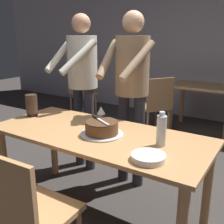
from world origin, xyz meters
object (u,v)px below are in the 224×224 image
Objects in this scene: main_dining_table at (98,145)px; person_cutting_cake at (132,82)px; cake_on_platter at (102,129)px; hurricane_lamp at (32,105)px; plate_stack at (148,157)px; wine_glass_near at (101,111)px; background_chair_3 at (155,104)px; water_bottle at (161,130)px; background_table at (204,96)px; chair_near_side at (27,212)px; person_standing_beside at (82,76)px; cake_knife at (98,118)px; background_chair_1 at (79,90)px.

person_cutting_cake is at bearing 92.18° from main_dining_table.
cake_on_platter is 1.62× the size of hurricane_lamp.
plate_stack is 1.06m from person_cutting_cake.
main_dining_table is 0.35m from wine_glass_near.
wine_glass_near is 0.16× the size of background_chair_3.
plate_stack is at bearing -84.12° from water_bottle.
person_cutting_cake is 1.72× the size of background_table.
chair_near_side is 0.90× the size of background_table.
water_bottle is 0.15× the size of person_standing_beside.
person_cutting_cake reaches higher than cake_knife.
main_dining_table is at bearing -61.11° from wine_glass_near.
person_cutting_cake is 1.91× the size of background_chair_3.
person_standing_beside is at bearing 135.93° from main_dining_table.
person_cutting_cake reaches higher than cake_on_platter.
cake_on_platter is at bearing -28.88° from cake_knife.
person_cutting_cake is at bearing 97.06° from cake_on_platter.
hurricane_lamp is at bearing -104.58° from person_standing_beside.
hurricane_lamp reaches higher than wine_glass_near.
plate_stack is 0.80m from chair_near_side.
water_bottle reaches higher than chair_near_side.
wine_glass_near reaches higher than background_table.
background_chair_3 is (-0.93, 2.04, -0.37)m from water_bottle.
water_bottle is 2.27m from background_chair_3.
background_table is at bearing 97.62° from plate_stack.
plate_stack is 0.24× the size of background_chair_1.
background_table is at bearing 67.73° from person_standing_beside.
person_standing_beside reaches higher than main_dining_table.
chair_near_side and background_chair_3 have the same top height.
background_chair_1 is (-2.22, -0.38, -0.09)m from background_table.
cake_on_platter is 0.33m from wine_glass_near.
wine_glass_near is at bearing 118.76° from cake_knife.
background_table is (-0.36, 2.61, -0.29)m from water_bottle.
cake_knife is 0.54m from water_bottle.
hurricane_lamp is 1.21m from chair_near_side.
chair_near_side is (0.67, -1.40, -0.58)m from person_standing_beside.
hurricane_lamp is 0.23× the size of background_chair_1.
background_table is (0.12, 2.66, -0.22)m from cake_on_platter.
background_chair_1 reaches higher than cake_on_platter.
background_table is at bearing 82.69° from wine_glass_near.
cake_knife is (-0.06, 0.03, 0.06)m from cake_on_platter.
cake_knife is 0.14× the size of person_cutting_cake.
cake_on_platter is at bearing 87.68° from chair_near_side.
background_chair_1 is at bearing 173.33° from background_chair_3.
water_bottle is at bearing 1.62° from cake_knife.
person_cutting_cake reaches higher than background_chair_3.
hurricane_lamp reaches higher than chair_near_side.
wine_glass_near is at bearing 118.89° from main_dining_table.
plate_stack is 0.28m from water_bottle.
hurricane_lamp reaches higher than background_chair_1.
hurricane_lamp is at bearing -60.75° from background_chair_1.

